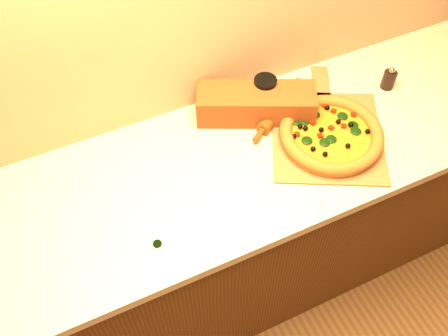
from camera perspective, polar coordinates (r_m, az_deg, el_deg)
cabinet at (r=2.13m, az=-2.05°, el=-8.27°), size 2.80×0.65×0.86m
countertop at (r=1.75m, az=-2.46°, el=-1.07°), size 2.84×0.68×0.04m
pizza_peel at (r=1.89m, az=11.62°, el=4.04°), size 0.56×0.64×0.01m
pizza at (r=1.84m, az=12.14°, el=3.79°), size 0.37×0.37×0.05m
bottle_cap at (r=1.59m, az=-7.63°, el=-8.57°), size 0.03×0.03×0.01m
pepper_grinder at (r=2.10m, az=18.33°, el=9.62°), size 0.05×0.05×0.10m
rolling_pin at (r=1.91m, az=6.15°, el=6.75°), size 0.32×0.23×0.05m
bread_bag at (r=1.87m, az=3.65°, el=7.31°), size 0.46×0.32×0.12m
dark_jar at (r=1.90m, az=4.64°, el=8.55°), size 0.08×0.08×0.14m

